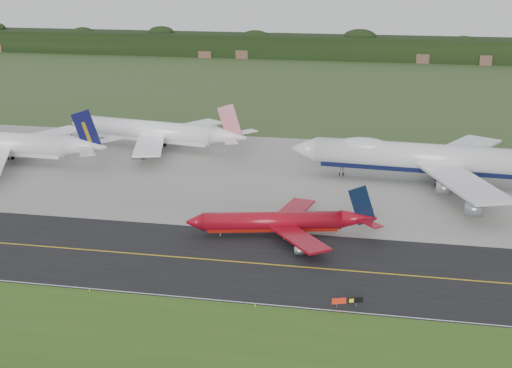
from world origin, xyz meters
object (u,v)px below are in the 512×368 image
Objects in this scene: jet_red_737 at (283,222)px; jet_star_tail at (156,132)px; jet_navy_gold at (2,144)px; taxiway_sign at (347,301)px; jet_ba_747 at (435,159)px.

jet_star_tail reaches higher than jet_red_737.
jet_navy_gold is 1.08× the size of jet_star_tail.
jet_star_tail reaches higher than taxiway_sign.
taxiway_sign is (-16.26, -69.57, -5.13)m from jet_ba_747.
jet_red_737 is at bearing -127.24° from jet_ba_747.
jet_ba_747 is at bearing 76.85° from taxiway_sign.
jet_star_tail is at bearing 31.39° from jet_navy_gold.
jet_ba_747 is at bearing -13.62° from jet_star_tail.
jet_ba_747 reaches higher than jet_red_737.
jet_ba_747 is 15.29× the size of taxiway_sign.
jet_star_tail is 107.63m from taxiway_sign.
jet_red_737 is 90.80m from jet_navy_gold.
jet_red_737 reaches higher than taxiway_sign.
jet_red_737 is 0.67× the size of jet_star_tail.
jet_red_737 is at bearing 117.38° from taxiway_sign.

